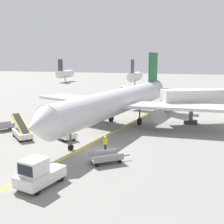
# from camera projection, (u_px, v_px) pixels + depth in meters

# --- Properties ---
(ground_plane) EXTENTS (300.00, 300.00, 0.00)m
(ground_plane) POSITION_uv_depth(u_px,v_px,m) (97.00, 151.00, 28.38)
(ground_plane) COLOR gray
(taxi_line_yellow) EXTENTS (11.13, 79.30, 0.01)m
(taxi_line_yellow) POSITION_uv_depth(u_px,v_px,m) (104.00, 137.00, 33.38)
(taxi_line_yellow) COLOR yellow
(taxi_line_yellow) RESTS_ON ground
(airliner) EXTENTS (28.35, 35.31, 10.10)m
(airliner) POSITION_uv_depth(u_px,v_px,m) (121.00, 101.00, 38.70)
(airliner) COLOR silver
(airliner) RESTS_ON ground
(jet_bridge) EXTENTS (12.61, 8.08, 4.85)m
(jet_bridge) POSITION_uv_depth(u_px,v_px,m) (213.00, 98.00, 40.11)
(jet_bridge) COLOR silver
(jet_bridge) RESTS_ON ground
(pushback_tug) EXTENTS (2.54, 3.89, 2.20)m
(pushback_tug) POSITION_uv_depth(u_px,v_px,m) (38.00, 173.00, 20.35)
(pushback_tug) COLOR silver
(pushback_tug) RESTS_ON ground
(baggage_tug_near_wing) EXTENTS (1.57, 2.53, 2.10)m
(baggage_tug_near_wing) POSITION_uv_depth(u_px,v_px,m) (73.00, 119.00, 38.77)
(baggage_tug_near_wing) COLOR silver
(baggage_tug_near_wing) RESTS_ON ground
(belt_loader_forward_hold) EXTENTS (4.95, 3.61, 2.59)m
(belt_loader_forward_hold) POSITION_uv_depth(u_px,v_px,m) (62.00, 132.00, 32.81)
(belt_loader_forward_hold) COLOR silver
(belt_loader_forward_hold) RESTS_ON ground
(belt_loader_aft_hold) EXTENTS (4.65, 4.15, 2.59)m
(belt_loader_aft_hold) POSITION_uv_depth(u_px,v_px,m) (22.00, 132.00, 32.85)
(belt_loader_aft_hold) COLOR silver
(belt_loader_aft_hold) RESTS_ON ground
(baggage_cart_loaded) EXTENTS (3.37, 3.07, 0.94)m
(baggage_cart_loaded) POSITION_uv_depth(u_px,v_px,m) (106.00, 158.00, 25.12)
(baggage_cart_loaded) COLOR #A5A5A8
(baggage_cart_loaded) RESTS_ON ground
(baggage_cart_empty_trailing) EXTENTS (2.84, 3.58, 0.94)m
(baggage_cart_empty_trailing) POSITION_uv_depth(u_px,v_px,m) (2.00, 127.00, 36.37)
(baggage_cart_empty_trailing) COLOR #A5A5A8
(baggage_cart_empty_trailing) RESTS_ON ground
(ground_crew_marshaller) EXTENTS (0.36, 0.24, 1.70)m
(ground_crew_marshaller) POSITION_uv_depth(u_px,v_px,m) (105.00, 144.00, 27.75)
(ground_crew_marshaller) COLOR #26262D
(ground_crew_marshaller) RESTS_ON ground
(safety_cone_nose_right) EXTENTS (0.36, 0.36, 0.44)m
(safety_cone_nose_right) POSITION_uv_depth(u_px,v_px,m) (21.00, 128.00, 36.95)
(safety_cone_nose_right) COLOR orange
(safety_cone_nose_right) RESTS_ON ground
(distant_aircraft_far_left) EXTENTS (3.00, 10.10, 8.80)m
(distant_aircraft_far_left) POSITION_uv_depth(u_px,v_px,m) (65.00, 74.00, 112.60)
(distant_aircraft_far_left) COLOR silver
(distant_aircraft_far_left) RESTS_ON ground
(distant_aircraft_mid_left) EXTENTS (3.00, 10.10, 8.80)m
(distant_aircraft_mid_left) POSITION_uv_depth(u_px,v_px,m) (135.00, 76.00, 95.52)
(distant_aircraft_mid_left) COLOR silver
(distant_aircraft_mid_left) RESTS_ON ground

